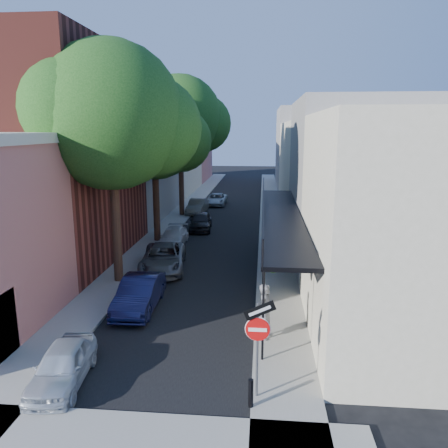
% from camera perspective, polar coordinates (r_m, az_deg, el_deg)
% --- Properties ---
extents(ground, '(160.00, 160.00, 0.00)m').
position_cam_1_polar(ground, '(12.84, -11.33, -23.35)').
color(ground, black).
rests_on(ground, ground).
extents(road_surface, '(6.00, 64.00, 0.01)m').
position_cam_1_polar(road_surface, '(40.77, 0.53, 1.81)').
color(road_surface, black).
rests_on(road_surface, ground).
extents(sidewalk_left, '(2.00, 64.00, 0.12)m').
position_cam_1_polar(sidewalk_left, '(41.27, -5.01, 1.97)').
color(sidewalk_left, gray).
rests_on(sidewalk_left, ground).
extents(sidewalk_right, '(2.00, 64.00, 0.12)m').
position_cam_1_polar(sidewalk_right, '(40.64, 6.17, 1.78)').
color(sidewalk_right, gray).
rests_on(sidewalk_right, ground).
extents(sidewalk_cross, '(12.00, 2.00, 0.12)m').
position_cam_1_polar(sidewalk_cross, '(12.04, -12.82, -25.80)').
color(sidewalk_cross, gray).
rests_on(sidewalk_cross, ground).
extents(buildings_left, '(10.10, 59.10, 12.00)m').
position_cam_1_polar(buildings_left, '(40.77, -12.89, 8.50)').
color(buildings_left, '#C07262').
rests_on(buildings_left, ground).
extents(buildings_right, '(9.80, 55.00, 10.00)m').
position_cam_1_polar(buildings_right, '(39.98, 13.56, 7.65)').
color(buildings_right, beige).
rests_on(buildings_right, ground).
extents(sign_post, '(0.89, 0.17, 2.99)m').
position_cam_1_polar(sign_post, '(12.19, 4.45, -14.02)').
color(sign_post, '#595B60').
rests_on(sign_post, ground).
extents(bollard, '(0.14, 0.14, 0.80)m').
position_cam_1_polar(bollard, '(12.54, 3.52, -21.19)').
color(bollard, black).
rests_on(bollard, sidewalk_right).
extents(oak_near, '(7.48, 6.80, 11.42)m').
position_cam_1_polar(oak_near, '(21.27, -13.25, 13.19)').
color(oak_near, '#311E13').
rests_on(oak_near, ground).
extents(oak_mid, '(6.60, 6.00, 10.20)m').
position_cam_1_polar(oak_mid, '(28.96, -8.27, 11.44)').
color(oak_mid, '#311E13').
rests_on(oak_mid, ground).
extents(oak_far, '(7.70, 7.00, 11.90)m').
position_cam_1_polar(oak_far, '(37.81, -5.00, 13.51)').
color(oak_far, '#311E13').
rests_on(oak_far, ground).
extents(parked_car_a, '(1.75, 3.57, 1.17)m').
position_cam_1_polar(parked_car_a, '(14.40, -20.35, -16.93)').
color(parked_car_a, '#AFB8C2').
rests_on(parked_car_a, ground).
extents(parked_car_b, '(1.54, 4.18, 1.37)m').
position_cam_1_polar(parked_car_b, '(18.85, -11.00, -8.92)').
color(parked_car_b, '#111437').
rests_on(parked_car_b, ground).
extents(parked_car_c, '(2.85, 5.11, 1.35)m').
position_cam_1_polar(parked_car_c, '(23.65, -7.94, -4.42)').
color(parked_car_c, '#56585D').
rests_on(parked_car_c, ground).
extents(parked_car_d, '(1.59, 3.87, 1.12)m').
position_cam_1_polar(parked_car_d, '(28.57, -6.62, -1.70)').
color(parked_car_d, silver).
rests_on(parked_car_d, ground).
extents(parked_car_e, '(1.87, 4.02, 1.33)m').
position_cam_1_polar(parked_car_e, '(32.76, -3.07, 0.37)').
color(parked_car_e, black).
rests_on(parked_car_e, ground).
extents(parked_car_f, '(1.59, 4.08, 1.32)m').
position_cam_1_polar(parked_car_f, '(39.08, -3.50, 2.31)').
color(parked_car_f, '#666256').
rests_on(parked_car_f, ground).
extents(parked_car_g, '(1.97, 4.12, 1.13)m').
position_cam_1_polar(parked_car_g, '(43.57, -1.00, 3.24)').
color(parked_car_g, '#95A0A8').
rests_on(parked_car_g, ground).
extents(pedestrian, '(0.66, 0.84, 2.02)m').
position_cam_1_polar(pedestrian, '(15.78, 5.47, -11.29)').
color(pedestrian, slate).
rests_on(pedestrian, sidewalk_right).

